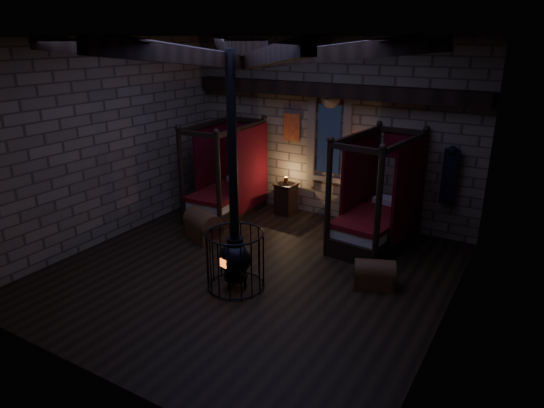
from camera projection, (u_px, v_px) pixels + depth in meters
The scene contains 8 objects.
room at pixel (249, 66), 8.00m from camera, with size 7.02×7.02×4.29m.
bed_left at pixel (228, 192), 11.92m from camera, with size 1.22×2.20×2.25m.
bed_right at pixel (377, 218), 10.23m from camera, with size 1.42×2.35×2.33m.
trunk_left at pixel (203, 226), 10.57m from camera, with size 1.02×0.85×0.64m.
trunk_right at pixel (374, 274), 8.57m from camera, with size 0.81×0.68×0.51m.
nightstand_left at pixel (286, 198), 11.98m from camera, with size 0.53×0.51×0.95m.
nightstand_right at pixel (356, 210), 11.14m from camera, with size 0.57×0.55×0.89m.
stove at pixel (235, 255), 8.40m from camera, with size 1.02×1.02×4.05m.
Camera 1 is at (4.54, -6.86, 4.27)m, focal length 32.00 mm.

